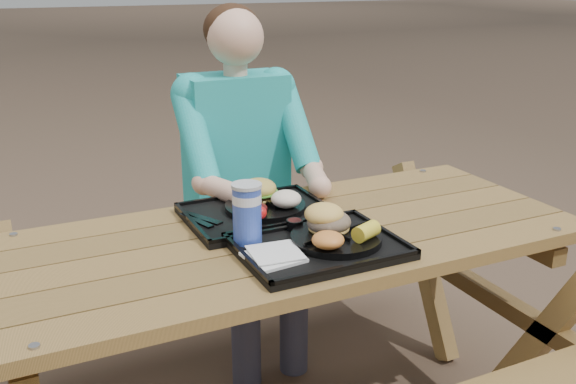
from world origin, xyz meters
name	(u,v)px	position (x,y,z in m)	size (l,w,h in m)	color
picnic_table	(288,341)	(0.00, 0.00, 0.38)	(1.80, 1.49, 0.75)	#999999
tray_near	(318,247)	(0.02, -0.16, 0.76)	(0.45, 0.35, 0.02)	black
tray_far	(258,215)	(-0.03, 0.15, 0.76)	(0.45, 0.35, 0.02)	black
plate_near	(336,238)	(0.07, -0.16, 0.78)	(0.26, 0.26, 0.02)	black
plate_far	(265,207)	(0.00, 0.16, 0.78)	(0.26, 0.26, 0.02)	black
napkin_stack	(273,256)	(-0.13, -0.19, 0.78)	(0.14, 0.14, 0.02)	white
soda_cup	(247,215)	(-0.15, -0.05, 0.85)	(0.08, 0.08, 0.16)	#1635A9
condiment_bbq	(295,225)	(0.01, -0.03, 0.79)	(0.05, 0.05, 0.03)	black
condiment_mustard	(319,220)	(0.09, -0.03, 0.79)	(0.05, 0.05, 0.03)	gold
sandwich	(329,210)	(0.07, -0.12, 0.85)	(0.12, 0.12, 0.12)	#F6BE56
mac_cheese	(328,240)	(0.01, -0.23, 0.81)	(0.09, 0.09, 0.04)	orange
corn_cob	(366,231)	(0.13, -0.22, 0.81)	(0.08, 0.08, 0.05)	yellow
cutlery_far	(202,218)	(-0.21, 0.17, 0.77)	(0.03, 0.16, 0.01)	black
burger	(259,184)	(0.00, 0.21, 0.84)	(0.12, 0.12, 0.11)	gold
baked_beans	(256,208)	(-0.06, 0.10, 0.81)	(0.07, 0.07, 0.03)	#4D100F
potato_salad	(286,199)	(0.04, 0.11, 0.82)	(0.10, 0.10, 0.05)	white
diner	(239,198)	(0.09, 0.65, 0.64)	(0.48, 0.84, 1.28)	teal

